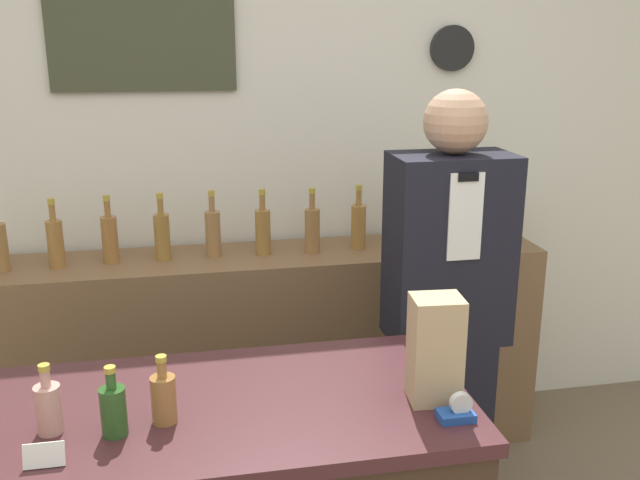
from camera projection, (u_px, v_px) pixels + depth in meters
name	position (u px, v px, depth m)	size (l,w,h in m)	color
back_wall	(248.00, 147.00, 3.18)	(5.20, 0.09, 2.70)	silver
back_shelf	(275.00, 353.00, 3.20)	(2.35, 0.41, 0.93)	brown
shopkeeper	(445.00, 322.00, 2.60)	(0.42, 0.27, 1.67)	black
potted_plant	(494.00, 203.00, 3.24)	(0.22, 0.22, 0.31)	#4C3D2D
paper_bag	(435.00, 349.00, 1.85)	(0.14, 0.12, 0.29)	tan
tape_dispenser	(457.00, 411.00, 1.78)	(0.09, 0.06, 0.07)	#1E4799
price_card_right	(44.00, 455.00, 1.59)	(0.09, 0.02, 0.06)	white
counter_bottle_2	(49.00, 407.00, 1.72)	(0.06, 0.06, 0.18)	tan
counter_bottle_3	(113.00, 409.00, 1.71)	(0.06, 0.06, 0.18)	#2B5221
counter_bottle_4	(164.00, 397.00, 1.76)	(0.06, 0.06, 0.18)	olive
shelf_bottle_1	(55.00, 242.00, 2.86)	(0.07, 0.07, 0.28)	#9E6A34
shelf_bottle_2	(110.00, 238.00, 2.92)	(0.07, 0.07, 0.28)	#9A6532
shelf_bottle_3	(162.00, 235.00, 2.96)	(0.07, 0.07, 0.28)	olive
shelf_bottle_4	(213.00, 232.00, 3.00)	(0.07, 0.07, 0.28)	#996C3F
shelf_bottle_5	(263.00, 230.00, 3.03)	(0.07, 0.07, 0.28)	olive
shelf_bottle_6	(312.00, 229.00, 3.05)	(0.07, 0.07, 0.28)	#9A6B3D
shelf_bottle_7	(358.00, 225.00, 3.11)	(0.07, 0.07, 0.28)	#A27137
shelf_bottle_8	(406.00, 224.00, 3.13)	(0.07, 0.07, 0.28)	#9D6433
shelf_bottle_9	(449.00, 220.00, 3.20)	(0.07, 0.07, 0.28)	#A46737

